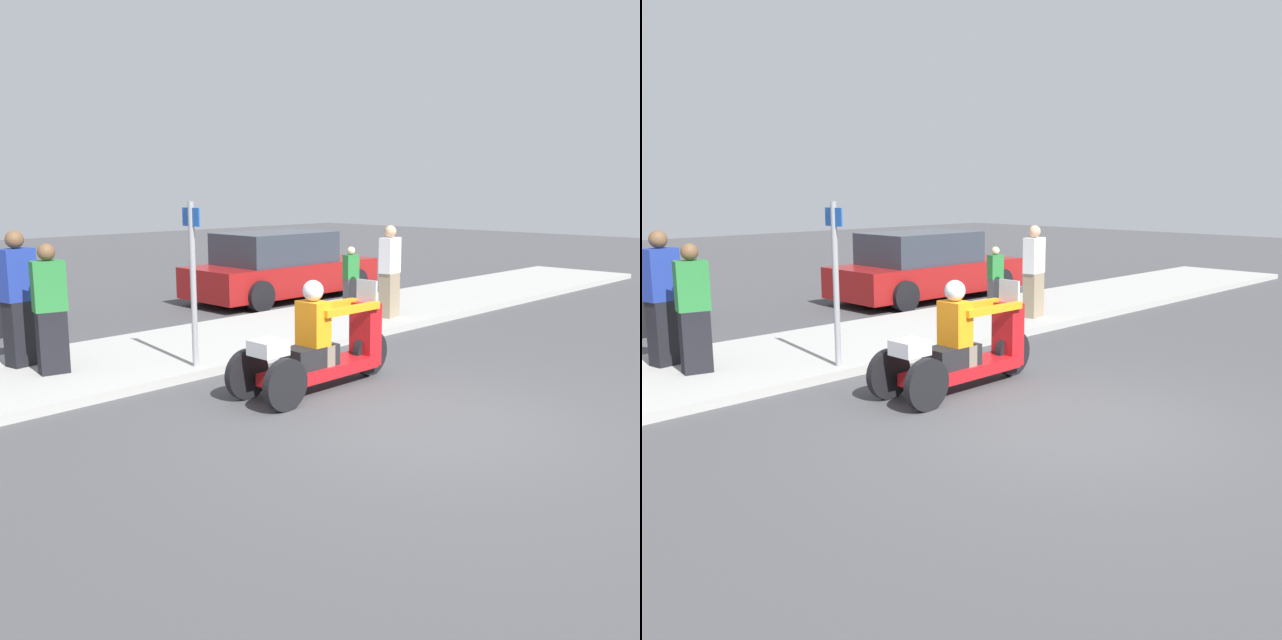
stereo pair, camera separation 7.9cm
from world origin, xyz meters
The scene contains 9 objects.
ground_plane centered at (0.00, 0.00, 0.00)m, with size 60.00×60.00×0.00m, color #424244.
sidewalk_strip centered at (0.00, 4.60, 0.06)m, with size 28.00×2.80×0.12m.
motorcycle_trike centered at (0.14, 1.76, 0.49)m, with size 2.48×0.77×1.40m.
spectator_near_curb centered at (4.38, 5.03, 0.71)m, with size 0.31×0.21×1.23m.
spectator_with_child centered at (-2.13, 5.17, 1.00)m, with size 0.47×0.33×1.82m.
spectator_mid_group centered at (4.17, 3.89, 0.94)m, with size 0.43×0.30×1.69m.
spectator_end_of_line centered at (-2.03, 4.47, 0.93)m, with size 0.44×0.32×1.69m.
parked_car_lot_left centered at (4.69, 7.42, 0.71)m, with size 4.49×2.00×1.51m.
street_sign centered at (-0.53, 3.45, 1.32)m, with size 0.08×0.36×2.20m.
Camera 1 is at (-6.06, -4.27, 2.52)m, focal length 40.00 mm.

